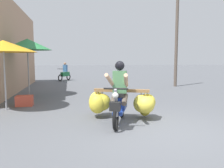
# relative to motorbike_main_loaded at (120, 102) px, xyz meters

# --- Properties ---
(ground_plane) EXTENTS (120.00, 120.00, 0.00)m
(ground_plane) POSITION_rel_motorbike_main_loaded_xyz_m (0.67, -1.25, -0.49)
(ground_plane) COLOR #56595E
(motorbike_main_loaded) EXTENTS (1.90, 1.99, 1.58)m
(motorbike_main_loaded) POSITION_rel_motorbike_main_loaded_xyz_m (0.00, 0.00, 0.00)
(motorbike_main_loaded) COLOR black
(motorbike_main_loaded) RESTS_ON ground
(motorbike_distant_ahead_left) EXTENTS (0.96, 1.40, 1.40)m
(motorbike_distant_ahead_left) POSITION_rel_motorbike_main_loaded_xyz_m (-1.68, 11.96, 0.08)
(motorbike_distant_ahead_left) COLOR black
(motorbike_distant_ahead_left) RESTS_ON ground
(market_umbrella_near_shop) EXTENTS (2.05, 2.05, 2.22)m
(market_umbrella_near_shop) POSITION_rel_motorbike_main_loaded_xyz_m (-3.35, 1.80, 1.54)
(market_umbrella_near_shop) COLOR #99999E
(market_umbrella_near_shop) RESTS_ON ground
(market_umbrella_further_along) EXTENTS (2.04, 2.04, 2.51)m
(market_umbrella_further_along) POSITION_rel_motorbike_main_loaded_xyz_m (-3.09, 4.49, 1.78)
(market_umbrella_further_along) COLOR #99999E
(market_umbrella_further_along) RESTS_ON ground
(produce_crate) EXTENTS (0.56, 0.40, 0.36)m
(produce_crate) POSITION_rel_motorbike_main_loaded_xyz_m (-2.90, 2.37, -0.31)
(produce_crate) COLOR #CC4C38
(produce_crate) RESTS_ON ground
(utility_pole) EXTENTS (0.18, 0.18, 5.30)m
(utility_pole) POSITION_rel_motorbike_main_loaded_xyz_m (4.94, 6.87, 2.16)
(utility_pole) COLOR brown
(utility_pole) RESTS_ON ground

